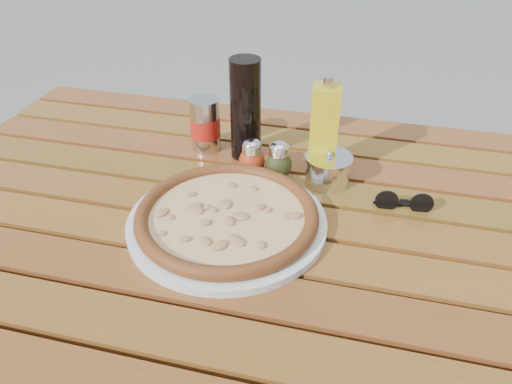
% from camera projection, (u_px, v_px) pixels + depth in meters
% --- Properties ---
extents(table, '(1.40, 0.90, 0.75)m').
position_uv_depth(table, '(254.00, 242.00, 0.98)').
color(table, '#331D0B').
rests_on(table, ground).
extents(plate, '(0.47, 0.47, 0.01)m').
position_uv_depth(plate, '(227.00, 222.00, 0.90)').
color(plate, silver).
rests_on(plate, table).
extents(pizza, '(0.39, 0.39, 0.03)m').
position_uv_depth(pizza, '(227.00, 215.00, 0.89)').
color(pizza, '#FFE7B6').
rests_on(pizza, plate).
extents(pepper_shaker, '(0.06, 0.06, 0.08)m').
position_uv_depth(pepper_shaker, '(252.00, 158.00, 1.03)').
color(pepper_shaker, '#B83615').
rests_on(pepper_shaker, table).
extents(oregano_shaker, '(0.07, 0.07, 0.08)m').
position_uv_depth(oregano_shaker, '(279.00, 161.00, 1.02)').
color(oregano_shaker, '#383C18').
rests_on(oregano_shaker, table).
extents(dark_bottle, '(0.08, 0.08, 0.22)m').
position_uv_depth(dark_bottle, '(245.00, 109.00, 1.05)').
color(dark_bottle, black).
rests_on(dark_bottle, table).
extents(soda_can, '(0.07, 0.07, 0.12)m').
position_uv_depth(soda_can, '(205.00, 125.00, 1.11)').
color(soda_can, '#BABABE').
rests_on(soda_can, table).
extents(olive_oil_cruet, '(0.06, 0.06, 0.21)m').
position_uv_depth(olive_oil_cruet, '(324.00, 131.00, 1.00)').
color(olive_oil_cruet, gold).
rests_on(olive_oil_cruet, table).
extents(parmesan_tin, '(0.12, 0.12, 0.07)m').
position_uv_depth(parmesan_tin, '(328.00, 169.00, 1.01)').
color(parmesan_tin, silver).
rests_on(parmesan_tin, table).
extents(sunglasses, '(0.11, 0.03, 0.04)m').
position_uv_depth(sunglasses, '(404.00, 202.00, 0.94)').
color(sunglasses, black).
rests_on(sunglasses, table).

